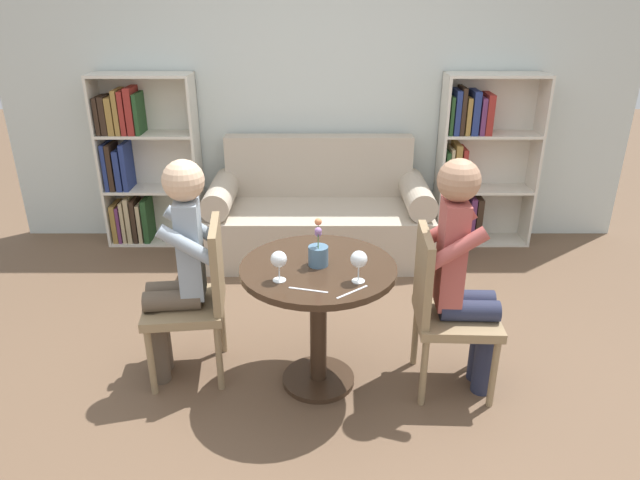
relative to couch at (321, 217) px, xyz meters
The scene contains 15 objects.
ground_plane 1.74m from the couch, 90.00° to the right, with size 16.00×16.00×0.00m, color brown.
back_wall 1.12m from the couch, 90.00° to the left, with size 5.20×0.05×2.70m.
round_table 1.73m from the couch, 90.00° to the right, with size 0.80×0.80×0.72m.
couch is the anchor object (origin of this frame).
bookshelf_left 1.56m from the couch, 169.97° to the left, with size 0.80×0.28×1.42m.
bookshelf_right 1.37m from the couch, 11.54° to the left, with size 0.80×0.28×1.42m.
chair_left 1.75m from the couch, 112.10° to the right, with size 0.46×0.46×0.90m.
chair_right 1.86m from the couch, 69.27° to the right, with size 0.43×0.43×0.90m.
person_left 1.83m from the couch, 114.46° to the right, with size 0.44×0.37×1.25m.
person_right 1.92m from the couch, 66.89° to the right, with size 0.43×0.35×1.28m.
wine_glass_left 1.96m from the couch, 95.68° to the right, with size 0.08×0.08×0.15m.
wine_glass_right 1.97m from the couch, 84.16° to the right, with size 0.08×0.08×0.16m.
flower_vase 1.78m from the couch, 90.08° to the right, with size 0.10×0.10×0.25m.
knife_left_setting 2.04m from the couch, 85.44° to the right, with size 0.15×0.13×0.00m.
fork_left_setting 2.02m from the couch, 91.32° to the right, with size 0.19×0.06×0.00m.
Camera 1 is at (0.01, -2.60, 2.00)m, focal length 32.00 mm.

